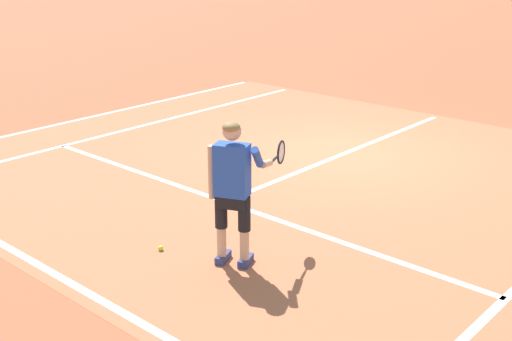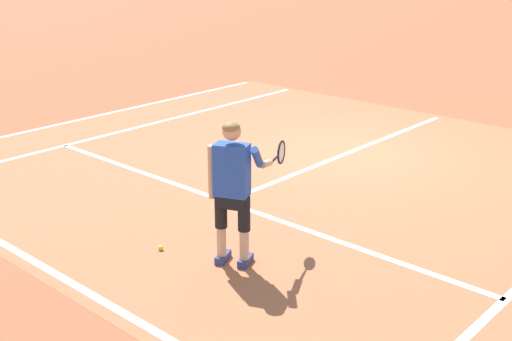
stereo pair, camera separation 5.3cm
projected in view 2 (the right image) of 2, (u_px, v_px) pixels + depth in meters
ground_plane at (348, 153)px, 11.72m from camera, size 80.00×80.00×0.00m
court_inner_surface at (302, 171)px, 10.79m from camera, size 10.98×9.64×0.00m
line_baseline at (51, 271)px, 7.54m from camera, size 10.98×0.10×0.01m
line_service at (225, 202)px, 9.54m from camera, size 8.23×0.10×0.01m
line_centre_service at (351, 152)px, 11.78m from camera, size 0.10×6.40×0.01m
line_singles_left at (142, 126)px, 13.39m from camera, size 0.10×9.24×0.01m
line_doubles_left at (101, 115)px, 14.25m from camera, size 0.10×9.24×0.01m
tennis_player at (234, 184)px, 7.41m from camera, size 0.57×1.23×1.71m
tennis_ball_near_feet at (161, 248)px, 8.04m from camera, size 0.07×0.07×0.07m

